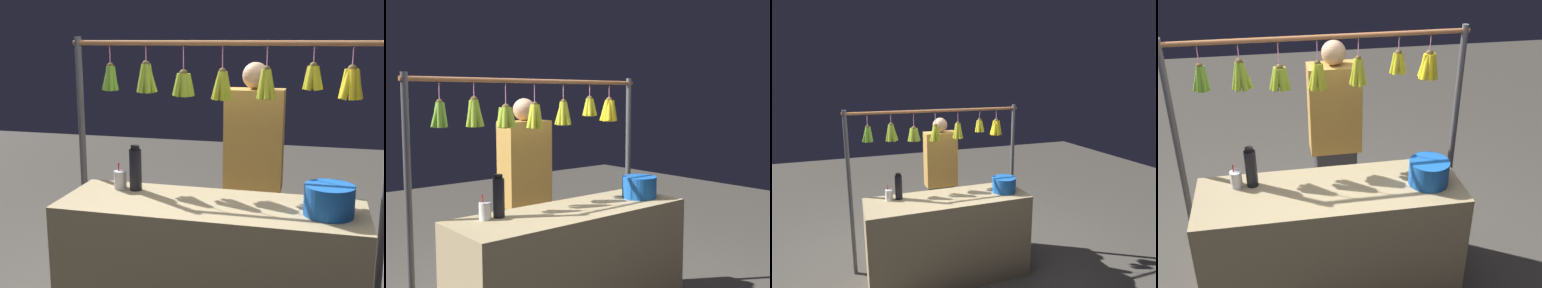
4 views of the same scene
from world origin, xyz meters
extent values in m
cube|color=tan|center=(0.00, 0.00, 0.46)|extent=(1.70, 0.57, 0.92)
cylinder|color=#4C4C51|center=(-0.96, -0.40, 0.91)|extent=(0.04, 0.04, 1.83)
cylinder|color=#4C4C51|center=(0.96, -0.40, 0.91)|extent=(0.04, 0.04, 1.83)
cylinder|color=#9E6038|center=(0.00, -0.40, 1.79)|extent=(1.99, 0.03, 0.03)
torus|color=black|center=(-0.73, -0.40, 1.77)|extent=(0.04, 0.01, 0.04)
cylinder|color=pink|center=(-0.73, -0.40, 1.70)|extent=(0.01, 0.01, 0.12)
sphere|color=brown|center=(-0.73, -0.40, 1.64)|extent=(0.05, 0.05, 0.05)
cylinder|color=yellow|center=(-0.70, -0.40, 1.56)|extent=(0.07, 0.04, 0.18)
cylinder|color=yellow|center=(-0.71, -0.38, 1.56)|extent=(0.08, 0.07, 0.18)
cylinder|color=yellow|center=(-0.74, -0.37, 1.56)|extent=(0.04, 0.07, 0.18)
cylinder|color=yellow|center=(-0.76, -0.39, 1.56)|extent=(0.06, 0.05, 0.18)
cylinder|color=yellow|center=(-0.77, -0.42, 1.56)|extent=(0.08, 0.05, 0.18)
cylinder|color=yellow|center=(-0.74, -0.44, 1.56)|extent=(0.05, 0.07, 0.18)
cylinder|color=yellow|center=(-0.71, -0.43, 1.56)|extent=(0.07, 0.07, 0.18)
torus|color=black|center=(-0.52, -0.40, 1.77)|extent=(0.04, 0.01, 0.04)
cylinder|color=pink|center=(-0.52, -0.40, 1.71)|extent=(0.01, 0.01, 0.11)
sphere|color=brown|center=(-0.52, -0.40, 1.66)|extent=(0.05, 0.05, 0.05)
cylinder|color=gold|center=(-0.49, -0.40, 1.59)|extent=(0.06, 0.04, 0.14)
cylinder|color=gold|center=(-0.50, -0.38, 1.59)|extent=(0.06, 0.06, 0.15)
cylinder|color=gold|center=(-0.53, -0.38, 1.59)|extent=(0.06, 0.06, 0.15)
cylinder|color=gold|center=(-0.55, -0.40, 1.59)|extent=(0.06, 0.04, 0.14)
cylinder|color=gold|center=(-0.53, -0.43, 1.59)|extent=(0.05, 0.07, 0.14)
cylinder|color=gold|center=(-0.51, -0.43, 1.59)|extent=(0.05, 0.07, 0.15)
torus|color=black|center=(-0.25, -0.40, 1.77)|extent=(0.04, 0.01, 0.04)
cylinder|color=pink|center=(-0.25, -0.40, 1.70)|extent=(0.01, 0.01, 0.13)
sphere|color=brown|center=(-0.25, -0.40, 1.63)|extent=(0.04, 0.04, 0.04)
cylinder|color=#AEB725|center=(-0.22, -0.40, 1.55)|extent=(0.06, 0.03, 0.18)
cylinder|color=#AEB725|center=(-0.23, -0.38, 1.55)|extent=(0.05, 0.05, 0.18)
cylinder|color=#AEB725|center=(-0.25, -0.38, 1.55)|extent=(0.04, 0.08, 0.18)
cylinder|color=#AEB725|center=(-0.27, -0.39, 1.55)|extent=(0.06, 0.05, 0.18)
cylinder|color=#AEB725|center=(-0.27, -0.42, 1.55)|extent=(0.06, 0.05, 0.18)
cylinder|color=#AEB725|center=(-0.26, -0.43, 1.55)|extent=(0.04, 0.06, 0.18)
cylinder|color=#AEB725|center=(-0.23, -0.42, 1.55)|extent=(0.07, 0.07, 0.18)
torus|color=black|center=(0.02, -0.40, 1.77)|extent=(0.04, 0.01, 0.04)
cylinder|color=pink|center=(0.02, -0.40, 1.69)|extent=(0.01, 0.01, 0.15)
sphere|color=brown|center=(0.02, -0.40, 1.62)|extent=(0.05, 0.05, 0.05)
cylinder|color=#AAB625|center=(0.05, -0.40, 1.53)|extent=(0.08, 0.04, 0.18)
cylinder|color=#AAB625|center=(0.04, -0.38, 1.53)|extent=(0.06, 0.06, 0.18)
cylinder|color=#AAB625|center=(0.01, -0.38, 1.53)|extent=(0.04, 0.06, 0.18)
cylinder|color=#AAB625|center=(-0.01, -0.39, 1.53)|extent=(0.05, 0.05, 0.18)
cylinder|color=#AAB625|center=(-0.01, -0.42, 1.53)|extent=(0.06, 0.05, 0.18)
cylinder|color=#AAB625|center=(0.01, -0.43, 1.53)|extent=(0.04, 0.06, 0.18)
cylinder|color=#AAB625|center=(0.04, -0.43, 1.53)|extent=(0.06, 0.06, 0.18)
torus|color=black|center=(0.26, -0.40, 1.77)|extent=(0.04, 0.01, 0.04)
cylinder|color=pink|center=(0.26, -0.40, 1.68)|extent=(0.01, 0.01, 0.17)
sphere|color=brown|center=(0.26, -0.40, 1.60)|extent=(0.05, 0.05, 0.05)
cylinder|color=#91AE28|center=(0.30, -0.40, 1.53)|extent=(0.07, 0.04, 0.15)
cylinder|color=#91AE28|center=(0.28, -0.38, 1.53)|extent=(0.07, 0.07, 0.15)
cylinder|color=#91AE28|center=(0.25, -0.37, 1.53)|extent=(0.05, 0.07, 0.15)
cylinder|color=#91AE28|center=(0.23, -0.39, 1.53)|extent=(0.07, 0.06, 0.15)
cylinder|color=#91AE28|center=(0.23, -0.42, 1.53)|extent=(0.07, 0.05, 0.15)
cylinder|color=#91AE28|center=(0.26, -0.44, 1.53)|extent=(0.04, 0.06, 0.15)
cylinder|color=#91AE28|center=(0.28, -0.43, 1.53)|extent=(0.05, 0.05, 0.15)
torus|color=black|center=(0.50, -0.40, 1.77)|extent=(0.04, 0.01, 0.04)
cylinder|color=pink|center=(0.50, -0.40, 1.71)|extent=(0.01, 0.01, 0.11)
sphere|color=brown|center=(0.50, -0.40, 1.65)|extent=(0.05, 0.05, 0.05)
cylinder|color=#88AB29|center=(0.53, -0.40, 1.56)|extent=(0.07, 0.04, 0.18)
cylinder|color=#88AB29|center=(0.52, -0.38, 1.56)|extent=(0.06, 0.07, 0.19)
cylinder|color=#88AB29|center=(0.49, -0.38, 1.56)|extent=(0.06, 0.07, 0.19)
cylinder|color=#88AB29|center=(0.47, -0.41, 1.56)|extent=(0.09, 0.04, 0.18)
cylinder|color=#88AB29|center=(0.49, -0.43, 1.56)|extent=(0.05, 0.06, 0.19)
cylinder|color=#88AB29|center=(0.51, -0.43, 1.56)|extent=(0.05, 0.06, 0.18)
torus|color=black|center=(0.74, -0.40, 1.77)|extent=(0.04, 0.01, 0.04)
cylinder|color=pink|center=(0.74, -0.40, 1.70)|extent=(0.01, 0.01, 0.12)
sphere|color=brown|center=(0.74, -0.40, 1.64)|extent=(0.04, 0.04, 0.04)
cylinder|color=#6BA12C|center=(0.77, -0.40, 1.56)|extent=(0.07, 0.03, 0.16)
cylinder|color=#6BA12C|center=(0.76, -0.38, 1.56)|extent=(0.05, 0.06, 0.16)
cylinder|color=#6BA12C|center=(0.73, -0.38, 1.56)|extent=(0.04, 0.06, 0.16)
cylinder|color=#6BA12C|center=(0.72, -0.40, 1.56)|extent=(0.05, 0.03, 0.16)
cylinder|color=#6BA12C|center=(0.73, -0.43, 1.56)|extent=(0.05, 0.07, 0.16)
cylinder|color=#6BA12C|center=(0.76, -0.42, 1.56)|extent=(0.05, 0.06, 0.16)
cylinder|color=black|center=(0.49, -0.14, 1.04)|extent=(0.07, 0.07, 0.25)
cylinder|color=black|center=(0.49, -0.14, 1.18)|extent=(0.05, 0.05, 0.02)
cylinder|color=blue|center=(-0.63, 0.03, 1.00)|extent=(0.26, 0.26, 0.16)
cylinder|color=silver|center=(0.59, -0.14, 0.97)|extent=(0.08, 0.08, 0.11)
cylinder|color=red|center=(0.60, -0.14, 0.99)|extent=(0.01, 0.03, 0.16)
cube|color=#2D2D38|center=(-0.14, -0.77, 0.39)|extent=(0.32, 0.21, 0.79)
cube|color=#BF8C3F|center=(-0.14, -0.77, 1.13)|extent=(0.39, 0.21, 0.69)
sphere|color=tan|center=(-0.14, -0.77, 1.57)|extent=(0.18, 0.18, 0.18)
camera|label=1|loc=(-0.55, 2.56, 1.81)|focal=46.37mm
camera|label=2|loc=(2.07, 2.49, 1.69)|focal=45.73mm
camera|label=3|loc=(0.94, 3.07, 2.15)|focal=30.29mm
camera|label=4|loc=(0.32, 2.49, 2.57)|focal=44.12mm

